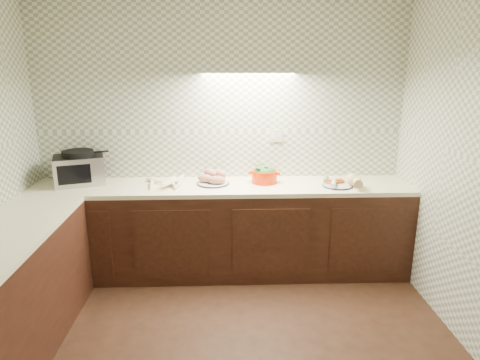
{
  "coord_description": "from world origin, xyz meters",
  "views": [
    {
      "loc": [
        0.04,
        -2.4,
        2.07
      ],
      "look_at": [
        0.17,
        1.25,
        1.02
      ],
      "focal_mm": 32.0,
      "sensor_mm": 36.0,
      "label": 1
    }
  ],
  "objects_px": {
    "parsnip_pile": "(162,182)",
    "onion_bowl": "(218,177)",
    "veg_plate": "(344,182)",
    "toaster_oven": "(79,168)",
    "sweet_potato_plate": "(213,178)",
    "dutch_oven": "(264,174)"
  },
  "relations": [
    {
      "from": "parsnip_pile",
      "to": "onion_bowl",
      "type": "bearing_deg",
      "value": 14.78
    },
    {
      "from": "onion_bowl",
      "to": "veg_plate",
      "type": "height_order",
      "value": "veg_plate"
    },
    {
      "from": "toaster_oven",
      "to": "dutch_oven",
      "type": "height_order",
      "value": "toaster_oven"
    },
    {
      "from": "onion_bowl",
      "to": "dutch_oven",
      "type": "distance_m",
      "value": 0.46
    },
    {
      "from": "onion_bowl",
      "to": "veg_plate",
      "type": "bearing_deg",
      "value": -11.71
    },
    {
      "from": "veg_plate",
      "to": "dutch_oven",
      "type": "bearing_deg",
      "value": 167.63
    },
    {
      "from": "parsnip_pile",
      "to": "sweet_potato_plate",
      "type": "bearing_deg",
      "value": 3.62
    },
    {
      "from": "parsnip_pile",
      "to": "veg_plate",
      "type": "height_order",
      "value": "veg_plate"
    },
    {
      "from": "sweet_potato_plate",
      "to": "veg_plate",
      "type": "height_order",
      "value": "sweet_potato_plate"
    },
    {
      "from": "toaster_oven",
      "to": "sweet_potato_plate",
      "type": "height_order",
      "value": "toaster_oven"
    },
    {
      "from": "toaster_oven",
      "to": "onion_bowl",
      "type": "xyz_separation_m",
      "value": [
        1.33,
        0.05,
        -0.11
      ]
    },
    {
      "from": "sweet_potato_plate",
      "to": "veg_plate",
      "type": "xyz_separation_m",
      "value": [
        1.23,
        -0.14,
        -0.01
      ]
    },
    {
      "from": "onion_bowl",
      "to": "sweet_potato_plate",
      "type": "bearing_deg",
      "value": -112.99
    },
    {
      "from": "sweet_potato_plate",
      "to": "onion_bowl",
      "type": "bearing_deg",
      "value": 67.01
    },
    {
      "from": "parsnip_pile",
      "to": "veg_plate",
      "type": "relative_size",
      "value": 1.0
    },
    {
      "from": "parsnip_pile",
      "to": "dutch_oven",
      "type": "bearing_deg",
      "value": 3.34
    },
    {
      "from": "toaster_oven",
      "to": "veg_plate",
      "type": "bearing_deg",
      "value": -22.5
    },
    {
      "from": "dutch_oven",
      "to": "parsnip_pile",
      "type": "bearing_deg",
      "value": -165.88
    },
    {
      "from": "dutch_oven",
      "to": "veg_plate",
      "type": "distance_m",
      "value": 0.76
    },
    {
      "from": "veg_plate",
      "to": "sweet_potato_plate",
      "type": "bearing_deg",
      "value": 173.71
    },
    {
      "from": "parsnip_pile",
      "to": "veg_plate",
      "type": "xyz_separation_m",
      "value": [
        1.72,
        -0.11,
        0.01
      ]
    },
    {
      "from": "toaster_oven",
      "to": "parsnip_pile",
      "type": "distance_m",
      "value": 0.81
    }
  ]
}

